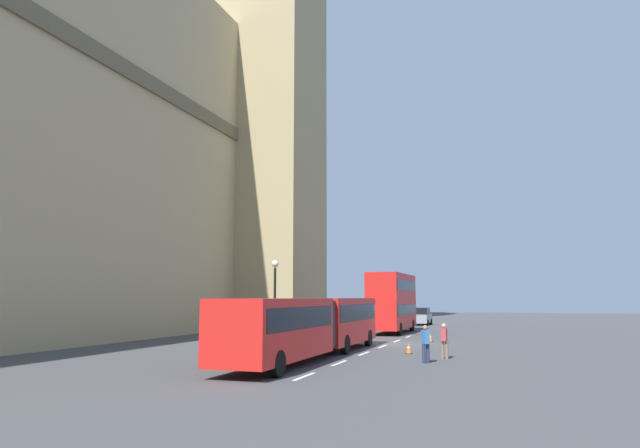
{
  "coord_description": "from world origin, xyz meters",
  "views": [
    {
      "loc": [
        -36.07,
        -7.43,
        2.94
      ],
      "look_at": [
        -3.85,
        3.33,
        7.36
      ],
      "focal_mm": 31.75,
      "sensor_mm": 36.0,
      "label": 1
    }
  ],
  "objects_px": {
    "articulated_bus": "(312,322)",
    "street_lamp": "(275,296)",
    "sedan_lead": "(421,316)",
    "pedestrian_near_cones": "(426,343)",
    "traffic_cone_east": "(426,335)",
    "pedestrian_by_kerb": "(444,340)",
    "double_decker_bus": "(392,300)",
    "traffic_cone_west": "(409,348)",
    "traffic_cone_middle": "(430,338)"
  },
  "relations": [
    {
      "from": "articulated_bus",
      "to": "pedestrian_near_cones",
      "type": "distance_m",
      "value": 5.8
    },
    {
      "from": "traffic_cone_west",
      "to": "street_lamp",
      "type": "height_order",
      "value": "street_lamp"
    },
    {
      "from": "traffic_cone_west",
      "to": "pedestrian_near_cones",
      "type": "height_order",
      "value": "pedestrian_near_cones"
    },
    {
      "from": "traffic_cone_west",
      "to": "pedestrian_near_cones",
      "type": "distance_m",
      "value": 4.35
    },
    {
      "from": "double_decker_bus",
      "to": "pedestrian_by_kerb",
      "type": "distance_m",
      "value": 20.26
    },
    {
      "from": "traffic_cone_west",
      "to": "traffic_cone_east",
      "type": "height_order",
      "value": "same"
    },
    {
      "from": "articulated_bus",
      "to": "traffic_cone_west",
      "type": "xyz_separation_m",
      "value": [
        3.37,
        -4.24,
        -1.46
      ]
    },
    {
      "from": "traffic_cone_middle",
      "to": "traffic_cone_east",
      "type": "height_order",
      "value": "same"
    },
    {
      "from": "traffic_cone_east",
      "to": "street_lamp",
      "type": "relative_size",
      "value": 0.11
    },
    {
      "from": "articulated_bus",
      "to": "pedestrian_by_kerb",
      "type": "height_order",
      "value": "articulated_bus"
    },
    {
      "from": "street_lamp",
      "to": "pedestrian_by_kerb",
      "type": "distance_m",
      "value": 11.93
    },
    {
      "from": "double_decker_bus",
      "to": "traffic_cone_middle",
      "type": "xyz_separation_m",
      "value": [
        -8.74,
        -4.26,
        -2.43
      ]
    },
    {
      "from": "sedan_lead",
      "to": "pedestrian_by_kerb",
      "type": "relative_size",
      "value": 2.6
    },
    {
      "from": "articulated_bus",
      "to": "pedestrian_by_kerb",
      "type": "distance_m",
      "value": 6.51
    },
    {
      "from": "street_lamp",
      "to": "pedestrian_by_kerb",
      "type": "bearing_deg",
      "value": -112.72
    },
    {
      "from": "double_decker_bus",
      "to": "sedan_lead",
      "type": "height_order",
      "value": "double_decker_bus"
    },
    {
      "from": "traffic_cone_east",
      "to": "street_lamp",
      "type": "height_order",
      "value": "street_lamp"
    },
    {
      "from": "double_decker_bus",
      "to": "traffic_cone_middle",
      "type": "height_order",
      "value": "double_decker_bus"
    },
    {
      "from": "articulated_bus",
      "to": "pedestrian_near_cones",
      "type": "bearing_deg",
      "value": -96.72
    },
    {
      "from": "articulated_bus",
      "to": "pedestrian_by_kerb",
      "type": "bearing_deg",
      "value": -78.0
    },
    {
      "from": "traffic_cone_east",
      "to": "traffic_cone_west",
      "type": "bearing_deg",
      "value": -176.82
    },
    {
      "from": "traffic_cone_west",
      "to": "pedestrian_by_kerb",
      "type": "xyz_separation_m",
      "value": [
        -2.03,
        -2.08,
        0.63
      ]
    },
    {
      "from": "articulated_bus",
      "to": "traffic_cone_east",
      "type": "xyz_separation_m",
      "value": [
        14.33,
        -3.63,
        -1.46
      ]
    },
    {
      "from": "pedestrian_by_kerb",
      "to": "articulated_bus",
      "type": "bearing_deg",
      "value": 102.0
    },
    {
      "from": "articulated_bus",
      "to": "traffic_cone_middle",
      "type": "xyz_separation_m",
      "value": [
        11.77,
        -4.25,
        -1.46
      ]
    },
    {
      "from": "articulated_bus",
      "to": "traffic_cone_east",
      "type": "bearing_deg",
      "value": -14.2
    },
    {
      "from": "sedan_lead",
      "to": "traffic_cone_east",
      "type": "distance_m",
      "value": 21.06
    },
    {
      "from": "double_decker_bus",
      "to": "pedestrian_by_kerb",
      "type": "relative_size",
      "value": 5.57
    },
    {
      "from": "articulated_bus",
      "to": "street_lamp",
      "type": "distance_m",
      "value": 7.52
    },
    {
      "from": "traffic_cone_east",
      "to": "pedestrian_near_cones",
      "type": "xyz_separation_m",
      "value": [
        -15.0,
        -2.07,
        0.63
      ]
    },
    {
      "from": "articulated_bus",
      "to": "pedestrian_by_kerb",
      "type": "xyz_separation_m",
      "value": [
        1.34,
        -6.32,
        -0.83
      ]
    },
    {
      "from": "traffic_cone_east",
      "to": "street_lamp",
      "type": "distance_m",
      "value": 12.06
    },
    {
      "from": "articulated_bus",
      "to": "sedan_lead",
      "type": "relative_size",
      "value": 3.95
    },
    {
      "from": "sedan_lead",
      "to": "street_lamp",
      "type": "bearing_deg",
      "value": 170.8
    },
    {
      "from": "double_decker_bus",
      "to": "pedestrian_near_cones",
      "type": "relative_size",
      "value": 5.57
    },
    {
      "from": "sedan_lead",
      "to": "pedestrian_near_cones",
      "type": "height_order",
      "value": "sedan_lead"
    },
    {
      "from": "double_decker_bus",
      "to": "pedestrian_near_cones",
      "type": "height_order",
      "value": "double_decker_bus"
    },
    {
      "from": "traffic_cone_middle",
      "to": "double_decker_bus",
      "type": "bearing_deg",
      "value": 25.95
    },
    {
      "from": "pedestrian_near_cones",
      "to": "articulated_bus",
      "type": "bearing_deg",
      "value": 83.28
    },
    {
      "from": "pedestrian_by_kerb",
      "to": "double_decker_bus",
      "type": "bearing_deg",
      "value": 18.25
    },
    {
      "from": "traffic_cone_middle",
      "to": "pedestrian_near_cones",
      "type": "height_order",
      "value": "pedestrian_near_cones"
    },
    {
      "from": "double_decker_bus",
      "to": "traffic_cone_middle",
      "type": "relative_size",
      "value": 16.23
    },
    {
      "from": "traffic_cone_east",
      "to": "pedestrian_by_kerb",
      "type": "xyz_separation_m",
      "value": [
        -12.99,
        -2.69,
        0.63
      ]
    },
    {
      "from": "pedestrian_near_cones",
      "to": "traffic_cone_west",
      "type": "bearing_deg",
      "value": 19.9
    },
    {
      "from": "sedan_lead",
      "to": "street_lamp",
      "type": "xyz_separation_m",
      "value": [
        -29.23,
        4.74,
        2.14
      ]
    },
    {
      "from": "articulated_bus",
      "to": "traffic_cone_west",
      "type": "relative_size",
      "value": 30.0
    },
    {
      "from": "pedestrian_near_cones",
      "to": "pedestrian_by_kerb",
      "type": "relative_size",
      "value": 1.0
    },
    {
      "from": "articulated_bus",
      "to": "traffic_cone_middle",
      "type": "distance_m",
      "value": 12.6
    },
    {
      "from": "traffic_cone_east",
      "to": "double_decker_bus",
      "type": "bearing_deg",
      "value": 30.44
    },
    {
      "from": "double_decker_bus",
      "to": "sedan_lead",
      "type": "relative_size",
      "value": 2.14
    }
  ]
}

